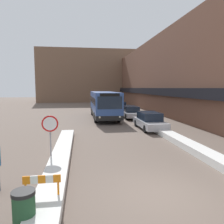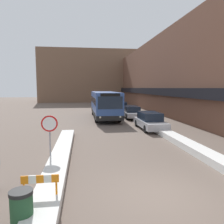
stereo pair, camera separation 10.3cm
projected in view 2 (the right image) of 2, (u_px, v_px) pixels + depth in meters
The scene contains 12 objects.
ground_plane at pixel (160, 196), 7.13m from camera, with size 160.00×160.00×0.00m, color #66564C.
building_row_right at pixel (169, 76), 31.52m from camera, with size 5.50×60.00×10.53m.
building_backdrop_far at pixel (92, 76), 56.14m from camera, with size 26.00×8.00×12.95m.
snow_bank_left at pixel (55, 172), 8.71m from camera, with size 0.90×16.16×0.32m.
snow_bank_right at pixel (223, 164), 9.54m from camera, with size 0.90×18.61×0.38m.
city_bus at pixel (105, 104), 25.40m from camera, with size 2.68×10.51×3.05m.
parked_car_front at pixel (150, 121), 18.57m from camera, with size 1.82×4.65×1.45m.
parked_car_middle at pixel (131, 112), 25.62m from camera, with size 1.86×4.68×1.37m.
parked_car_back at pixel (120, 106), 32.97m from camera, with size 1.84×4.50×1.42m.
stop_sign at pixel (50, 129), 10.15m from camera, with size 0.76×0.08×2.24m.
trash_bin at pixel (22, 208), 5.51m from camera, with size 0.59×0.59×0.95m.
construction_barricade at pixel (40, 184), 6.48m from camera, with size 1.10×0.06×0.94m.
Camera 2 is at (-2.49, -6.51, 3.51)m, focal length 35.00 mm.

